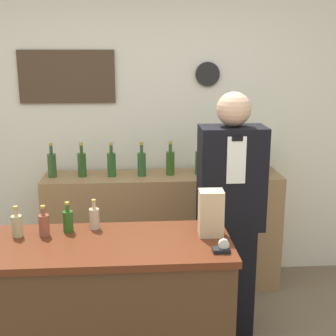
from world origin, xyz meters
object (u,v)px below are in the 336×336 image
object	(u,v)px
shopkeeper	(230,218)
tape_dispenser	(222,248)
paper_bag	(211,213)
potted_plant	(254,151)

from	to	relation	value
shopkeeper	tape_dispenser	size ratio (longest dim) A/B	19.19
shopkeeper	paper_bag	xyz separation A→B (m)	(-0.22, -0.51, 0.23)
potted_plant	paper_bag	size ratio (longest dim) A/B	1.26
paper_bag	tape_dispenser	distance (m)	0.26
paper_bag	tape_dispenser	bearing A→B (deg)	-84.08
tape_dispenser	shopkeeper	bearing A→B (deg)	75.29
potted_plant	paper_bag	bearing A→B (deg)	-113.93
shopkeeper	potted_plant	world-z (taller)	shopkeeper
potted_plant	tape_dispenser	size ratio (longest dim) A/B	3.73
shopkeeper	tape_dispenser	distance (m)	0.78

